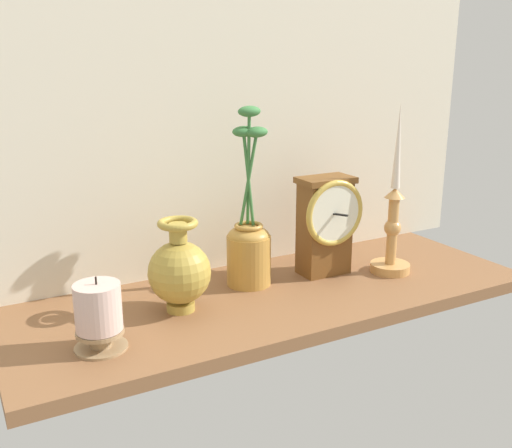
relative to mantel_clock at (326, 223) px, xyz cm
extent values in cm
cube|color=brown|center=(-13.72, -3.70, -11.99)|extent=(100.00, 36.00, 2.40)
cube|color=beige|center=(-13.72, 14.80, 21.71)|extent=(120.00, 2.00, 65.00)
cube|color=brown|center=(0.00, 0.62, -1.33)|extent=(9.87, 6.07, 18.93)
cube|color=brown|center=(0.00, 0.62, 8.73)|extent=(11.05, 6.80, 1.20)
torus|color=gold|center=(0.00, -2.82, 2.71)|extent=(13.33, 1.21, 13.33)
cylinder|color=white|center=(0.00, -2.92, 2.71)|extent=(11.15, 0.40, 11.15)
cube|color=black|center=(0.00, -3.22, 2.71)|extent=(2.73, 3.93, 0.30)
cylinder|color=tan|center=(12.55, -5.60, -9.89)|extent=(8.16, 8.16, 1.80)
cylinder|color=tan|center=(12.55, -5.60, -1.99)|extent=(2.17, 2.17, 14.01)
sphere|color=tan|center=(12.55, -5.60, -1.29)|extent=(3.47, 3.47, 3.47)
cone|color=tan|center=(12.55, -5.60, 6.02)|extent=(4.11, 4.11, 2.00)
cone|color=silver|center=(12.55, -5.60, 15.49)|extent=(1.81, 1.81, 16.96)
cylinder|color=#B0943B|center=(-32.82, -3.01, -9.99)|extent=(4.95, 4.95, 1.60)
sphere|color=#B0943B|center=(-32.82, -3.01, -3.69)|extent=(11.01, 11.01, 11.01)
cylinder|color=#B0943B|center=(-32.82, -3.01, 3.48)|extent=(3.08, 3.08, 3.33)
torus|color=#B0943B|center=(-32.82, -3.01, 5.14)|extent=(6.96, 6.96, 1.25)
cylinder|color=#B98639|center=(-16.41, 2.37, -5.89)|extent=(8.61, 8.61, 9.81)
ellipsoid|color=#B98639|center=(-16.41, 2.37, -0.99)|extent=(8.18, 8.18, 4.09)
torus|color=#B98639|center=(-16.41, 2.37, 1.06)|extent=(5.59, 5.59, 0.85)
cylinder|color=#3A7A3D|center=(-16.41, 2.37, 11.96)|extent=(1.66, 3.41, 21.70)
ellipsoid|color=#3A7A3D|center=(-16.94, 0.97, 22.86)|extent=(4.40, 2.80, 2.00)
cylinder|color=#3A7A3D|center=(-16.41, 2.37, 10.11)|extent=(2.67, 0.79, 18.06)
ellipsoid|color=#3A7A3D|center=(-17.45, 2.28, 19.16)|extent=(4.40, 2.80, 2.00)
cylinder|color=#3A7A3D|center=(-16.41, 2.37, 10.06)|extent=(2.70, 3.14, 17.85)
ellipsoid|color=#3A7A3D|center=(-15.36, 1.11, 19.06)|extent=(4.40, 2.80, 2.00)
cylinder|color=#A28259|center=(-48.76, -10.38, -9.39)|extent=(3.26, 3.26, 2.80)
cylinder|color=#A28259|center=(-48.76, -10.38, -10.39)|extent=(8.15, 8.15, 0.80)
cylinder|color=#A28259|center=(-48.76, -10.38, -8.00)|extent=(7.34, 7.34, 0.60)
cylinder|color=beige|center=(-48.76, -10.38, -3.94)|extent=(7.06, 7.06, 7.32)
cylinder|color=black|center=(-48.76, -10.38, 0.32)|extent=(0.30, 0.30, 1.20)
camera|label=1|loc=(-66.71, -93.27, 32.28)|focal=41.25mm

